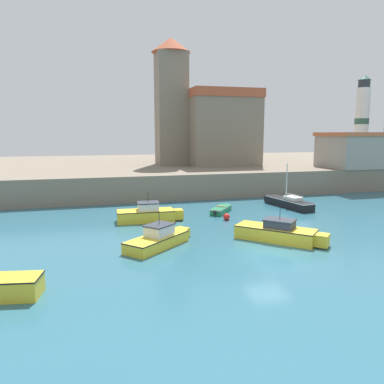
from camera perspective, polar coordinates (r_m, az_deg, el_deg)
ground_plane at (r=23.75m, az=11.46°, el=-9.42°), size 200.00×200.00×0.00m
quay_seawall at (r=60.55m, az=-5.36°, el=3.28°), size 120.00×40.00×2.87m
motorboat_yellow_0 at (r=24.96m, az=-5.06°, el=-7.08°), size 5.15×4.78×2.39m
sailboat_black_1 at (r=39.02m, az=14.43°, el=-1.53°), size 2.46×6.72×4.40m
dinghy_green_2 at (r=35.30m, az=4.50°, el=-2.66°), size 2.91×3.36×0.65m
motorboat_yellow_3 at (r=31.99m, az=-6.73°, el=-3.34°), size 5.65×2.05×2.55m
motorboat_yellow_5 at (r=26.79m, az=13.03°, el=-6.02°), size 5.49×5.52×2.44m
mooring_buoy at (r=32.37m, az=5.28°, el=-3.78°), size 0.59×0.59×0.59m
church at (r=57.63m, az=2.11°, el=10.40°), size 14.52×16.28×17.57m
lighthouse at (r=66.83m, az=24.45°, el=9.97°), size 2.19×2.19×13.61m
harbor_shed_near_wharf at (r=54.75m, az=23.71°, el=5.92°), size 8.63×7.26×4.64m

